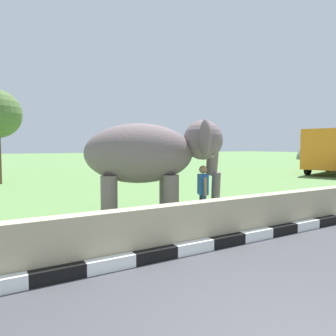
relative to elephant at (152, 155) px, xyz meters
The scene contains 5 objects.
striped_curb 3.85m from the elephant, 123.37° to the right, with size 16.20×0.20×0.24m.
barrier_parapet 2.95m from the elephant, 79.03° to the right, with size 28.00×0.36×1.00m, color tan.
elephant is the anchor object (origin of this frame).
person_handler 1.79m from the elephant, 31.21° to the right, with size 0.37×0.64×1.66m.
bus_orange 21.59m from the elephant, 19.28° to the left, with size 8.31×4.64×3.50m.
Camera 1 is at (-2.70, -1.65, 2.19)m, focal length 33.74 mm.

